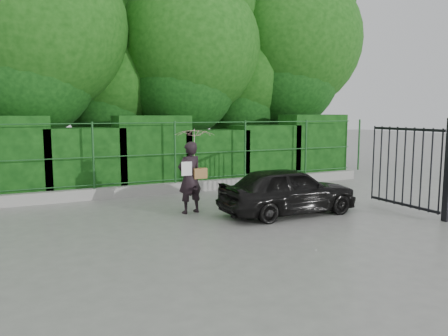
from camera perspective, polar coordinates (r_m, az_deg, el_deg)
name	(u,v)px	position (r m, az deg, el deg)	size (l,w,h in m)	color
ground	(231,232)	(8.68, 0.92, -8.38)	(80.00, 80.00, 0.00)	gray
kerb	(162,189)	(12.74, -8.05, -2.71)	(14.00, 0.25, 0.30)	#9E9E99
fence	(169,152)	(12.67, -7.18, 2.04)	(14.13, 0.06, 1.80)	#1B4D1F
hedge	(150,155)	(13.56, -9.63, 1.68)	(14.20, 1.20, 2.27)	black
trees	(164,48)	(16.14, -7.87, 15.30)	(17.10, 6.15, 8.08)	black
gate	(430,164)	(10.77, 25.33, 0.42)	(0.22, 2.33, 2.36)	black
woman	(193,158)	(10.17, -4.07, 1.34)	(0.95, 0.93, 1.98)	black
car	(288,190)	(10.19, 8.39, -2.90)	(1.31, 3.27, 1.11)	black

